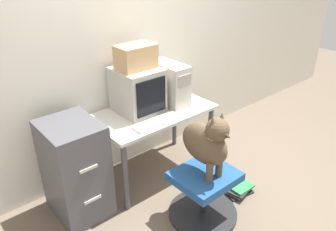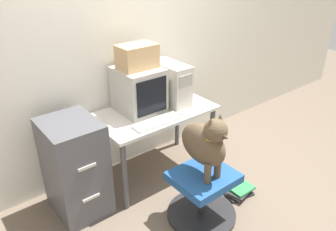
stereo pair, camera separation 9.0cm
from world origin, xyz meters
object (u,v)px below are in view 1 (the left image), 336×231
at_px(keyboard, 157,122).
at_px(book_stack_floor, 240,189).
at_px(cardboard_box, 136,57).
at_px(office_chair, 204,194).
at_px(filing_cabinet, 76,170).
at_px(dog, 207,142).
at_px(pc_tower, 168,83).
at_px(crt_monitor, 138,90).

relative_size(keyboard, book_stack_floor, 1.52).
bearing_deg(cardboard_box, office_chair, -87.92).
relative_size(office_chair, book_stack_floor, 1.94).
distance_m(keyboard, book_stack_floor, 1.03).
bearing_deg(keyboard, cardboard_box, 85.15).
distance_m(keyboard, office_chair, 0.74).
bearing_deg(filing_cabinet, keyboard, -16.23).
bearing_deg(book_stack_floor, cardboard_box, 119.91).
xyz_separation_m(dog, filing_cabinet, (-0.77, 0.75, -0.31)).
bearing_deg(pc_tower, office_chair, -110.41).
height_order(pc_tower, cardboard_box, cardboard_box).
xyz_separation_m(keyboard, dog, (0.06, -0.54, 0.02)).
distance_m(office_chair, cardboard_box, 1.33).
bearing_deg(pc_tower, dog, -110.44).
bearing_deg(dog, book_stack_floor, -2.82).
xyz_separation_m(dog, book_stack_floor, (0.48, -0.02, -0.70)).
xyz_separation_m(crt_monitor, office_chair, (0.03, -0.86, -0.69)).
height_order(office_chair, dog, dog).
bearing_deg(crt_monitor, keyboard, -94.91).
distance_m(pc_tower, filing_cabinet, 1.18).
bearing_deg(keyboard, office_chair, -83.81).
bearing_deg(office_chair, pc_tower, 69.59).
relative_size(office_chair, filing_cabinet, 0.69).
bearing_deg(book_stack_floor, filing_cabinet, 148.36).
height_order(keyboard, cardboard_box, cardboard_box).
xyz_separation_m(crt_monitor, pc_tower, (0.33, -0.05, -0.00)).
bearing_deg(crt_monitor, book_stack_floor, -59.98).
xyz_separation_m(filing_cabinet, cardboard_box, (0.74, 0.12, 0.80)).
relative_size(crt_monitor, dog, 0.75).
bearing_deg(keyboard, dog, -83.79).
bearing_deg(cardboard_box, filing_cabinet, -171.17).
bearing_deg(office_chair, dog, 90.00).
bearing_deg(filing_cabinet, book_stack_floor, -31.64).
height_order(filing_cabinet, book_stack_floor, filing_cabinet).
distance_m(cardboard_box, book_stack_floor, 1.57).
bearing_deg(cardboard_box, pc_tower, -8.50).
relative_size(keyboard, office_chair, 0.78).
height_order(dog, book_stack_floor, dog).
xyz_separation_m(office_chair, dog, (0.00, 0.00, 0.52)).
relative_size(cardboard_box, book_stack_floor, 1.11).
distance_m(pc_tower, cardboard_box, 0.47).
bearing_deg(dog, pc_tower, 69.56).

